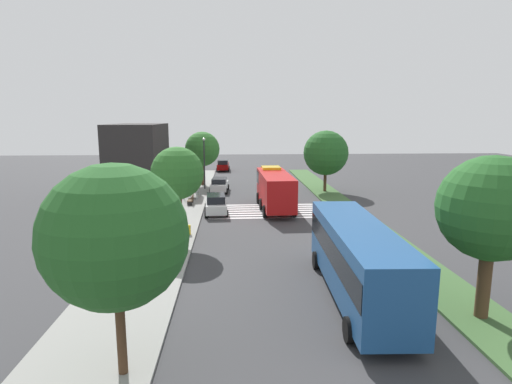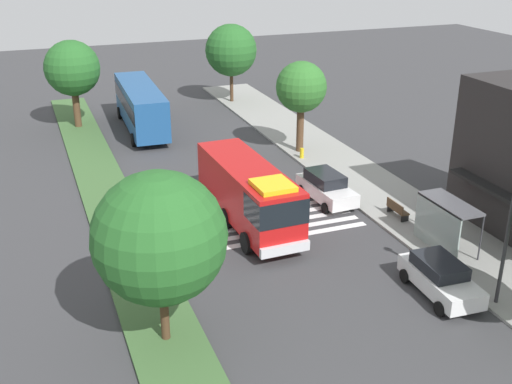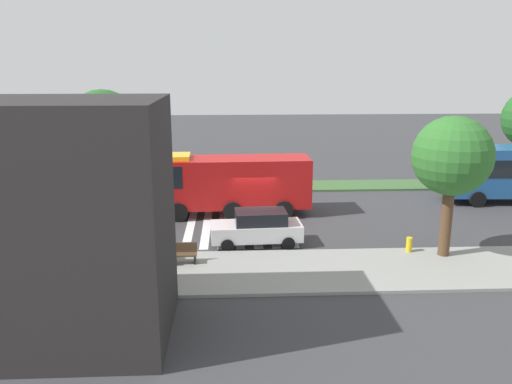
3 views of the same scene
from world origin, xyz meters
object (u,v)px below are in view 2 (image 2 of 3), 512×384
sidewalk_tree_west (301,88)px  fire_hydrant (302,153)px  fire_truck (250,193)px  street_lamp (509,227)px  bus_stop_shelter (443,216)px  sidewalk_tree_far_west (231,50)px  bench_near_shelter (397,209)px  transit_bus (141,104)px  parked_car_mid (440,277)px  median_tree_west (159,238)px  parked_car_west (326,187)px  median_tree_far_west (72,69)px

sidewalk_tree_west → fire_hydrant: sidewalk_tree_west is taller
fire_truck → street_lamp: size_ratio=1.61×
bus_stop_shelter → sidewalk_tree_far_west: sidewalk_tree_far_west is taller
fire_truck → bench_near_shelter: (1.94, 7.99, -1.41)m
transit_bus → bus_stop_shelter: (25.83, 9.89, -0.24)m
sidewalk_tree_far_west → transit_bus: bearing=-59.5°
sidewalk_tree_west → fire_truck: bearing=-36.5°
fire_hydrant → parked_car_mid: bearing=-5.3°
bus_stop_shelter → median_tree_west: size_ratio=0.51×
sidewalk_tree_west → parked_car_west: bearing=-14.4°
transit_bus → median_tree_far_west: bearing=65.1°
parked_car_west → bench_near_shelter: (3.65, 2.56, -0.31)m
sidewalk_tree_west → fire_hydrant: size_ratio=9.25×
parked_car_west → fire_hydrant: bearing=163.4°
transit_bus → median_tree_far_west: median_tree_far_west is taller
street_lamp → bench_near_shelter: bearing=175.2°
median_tree_west → parked_car_west: bearing=130.0°
sidewalk_tree_far_west → median_tree_west: size_ratio=1.02×
fire_truck → sidewalk_tree_west: (-10.30, 7.63, 2.77)m
transit_bus → median_tree_west: bearing=172.6°
transit_bus → bench_near_shelter: size_ratio=7.13×
bench_near_shelter → sidewalk_tree_west: bearing=-178.3°
parked_car_west → bus_stop_shelter: 8.12m
sidewalk_tree_west → median_tree_far_west: median_tree_far_west is taller
fire_truck → bus_stop_shelter: 9.94m
parked_car_west → sidewalk_tree_far_west: size_ratio=0.65×
street_lamp → sidewalk_tree_west: size_ratio=0.93×
parked_car_mid → parked_car_west: bearing=-177.1°
median_tree_west → sidewalk_tree_far_west: bearing=157.2°
fire_truck → median_tree_far_west: bearing=-165.1°
bus_stop_shelter → parked_car_mid: bearing=-36.6°
median_tree_far_west → sidewalk_tree_far_west: bearing=102.6°
median_tree_west → bus_stop_shelter: bearing=99.6°
fire_truck → transit_bus: 19.98m
parked_car_west → bus_stop_shelter: (7.65, 2.54, 0.99)m
bus_stop_shelter → sidewalk_tree_west: (-16.23, -0.34, 2.89)m
bench_near_shelter → median_tree_far_west: bearing=-148.9°
sidewalk_tree_far_west → median_tree_far_west: (3.21, -14.29, 0.00)m
bus_stop_shelter → parked_car_west: bearing=-161.6°
sidewalk_tree_far_west → bus_stop_shelter: bearing=0.6°
sidewalk_tree_far_west → median_tree_far_west: 14.64m
street_lamp → sidewalk_tree_west: (-21.26, 0.40, 1.07)m
street_lamp → median_tree_west: size_ratio=0.87×
parked_car_west → median_tree_west: median_tree_west is taller
parked_car_mid → fire_hydrant: (-18.18, 1.70, -0.36)m
fire_truck → street_lamp: bearing=31.7°
median_tree_west → fire_hydrant: median_tree_west is taller
parked_car_west → fire_truck: bearing=-75.6°
fire_truck → sidewalk_tree_west: size_ratio=1.50×
bench_near_shelter → sidewalk_tree_west: 12.93m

